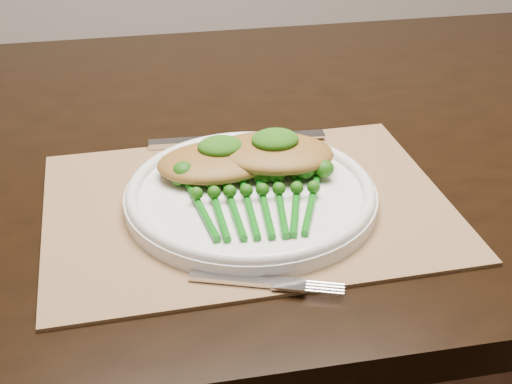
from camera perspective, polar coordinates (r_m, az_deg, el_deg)
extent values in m
cube|color=black|center=(1.00, 2.12, 3.92)|extent=(1.60, 0.90, 0.04)
cube|color=olive|center=(0.82, -0.70, -1.05)|extent=(0.46, 0.35, 0.00)
cylinder|color=silver|center=(0.81, -0.42, -0.43)|extent=(0.29, 0.29, 0.02)
torus|color=silver|center=(0.81, -0.42, 0.17)|extent=(0.28, 0.28, 0.01)
cube|color=silver|center=(0.94, -5.74, 3.95)|extent=(0.09, 0.02, 0.01)
cube|color=silver|center=(0.95, 1.24, 4.44)|extent=(0.14, 0.03, 0.00)
cube|color=silver|center=(0.69, -1.96, -7.00)|extent=(0.08, 0.04, 0.00)
ellipsoid|color=olive|center=(0.84, -3.17, 2.43)|extent=(0.15, 0.10, 0.03)
ellipsoid|color=olive|center=(0.84, 1.33, 3.16)|extent=(0.17, 0.13, 0.03)
ellipsoid|color=#16460A|center=(0.84, -2.87, 3.67)|extent=(0.05, 0.05, 0.02)
ellipsoid|color=#16460A|center=(0.84, 1.54, 4.21)|extent=(0.06, 0.05, 0.02)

